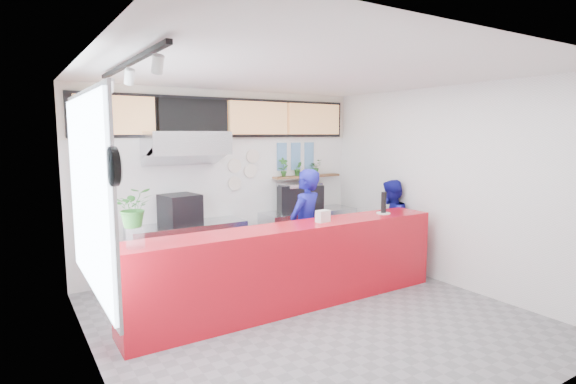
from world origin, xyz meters
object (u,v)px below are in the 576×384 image
staff_right (390,225)px  pepper_mill (384,202)px  panini_oven (180,210)px  espresso_machine (299,198)px  staff_center (305,228)px  service_counter (294,266)px

staff_right → pepper_mill: staff_right is taller
panini_oven → staff_right: staff_right is taller
pepper_mill → staff_right: bearing=37.7°
espresso_machine → staff_center: size_ratio=0.43×
service_counter → panini_oven: 2.10m
staff_center → staff_right: staff_center is taller
service_counter → panini_oven: size_ratio=8.69×
pepper_mill → staff_center: bearing=149.4°
staff_center → staff_right: size_ratio=1.17×
service_counter → staff_center: size_ratio=2.54×
espresso_machine → staff_center: staff_center is taller
service_counter → staff_center: staff_center is taller
staff_center → pepper_mill: 1.23m
panini_oven → staff_right: bearing=-30.8°
panini_oven → staff_center: bearing=-48.2°
staff_right → service_counter: bearing=-8.1°
staff_right → pepper_mill: (-0.70, -0.54, 0.51)m
espresso_machine → staff_center: 1.42m
staff_center → pepper_mill: (1.01, -0.59, 0.39)m
pepper_mill → service_counter: bearing=180.0°
espresso_machine → pepper_mill: 1.83m
service_counter → panini_oven: bearing=116.8°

